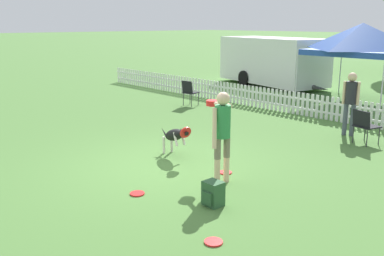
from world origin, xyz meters
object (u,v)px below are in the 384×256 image
object	(u,v)px
handler_person	(221,126)
backpack_on_grass	(213,194)
folding_chair_green_right	(189,91)
equipment_trailer	(272,60)
canopy_tent_main	(362,39)
spectator_standing	(351,98)
frisbee_near_handler	(137,194)
frisbee_near_dog	(213,242)
frisbee_midfield	(225,172)
leaping_dog	(175,135)
folding_chair_blue_left	(364,124)

from	to	relation	value
handler_person	backpack_on_grass	bearing A→B (deg)	-130.82
folding_chair_green_right	equipment_trailer	world-z (taller)	equipment_trailer
handler_person	canopy_tent_main	world-z (taller)	canopy_tent_main
canopy_tent_main	spectator_standing	size ratio (longest dim) A/B	1.96
canopy_tent_main	handler_person	bearing A→B (deg)	-76.89
frisbee_near_handler	handler_person	bearing A→B (deg)	70.46
handler_person	frisbee_near_dog	xyz separation A→B (m)	(1.50, -1.70, -1.04)
frisbee_midfield	canopy_tent_main	distance (m)	9.56
frisbee_near_dog	folding_chair_green_right	distance (m)	9.58
handler_person	folding_chair_green_right	world-z (taller)	handler_person
frisbee_near_dog	equipment_trailer	size ratio (longest dim) A/B	0.04
handler_person	leaping_dog	bearing A→B (deg)	90.52
leaping_dog	folding_chair_blue_left	xyz separation A→B (m)	(2.28, 3.95, 0.02)
frisbee_midfield	backpack_on_grass	xyz separation A→B (m)	(0.89, -1.25, 0.18)
leaping_dog	folding_chair_blue_left	size ratio (longest dim) A/B	1.41
frisbee_near_dog	frisbee_midfield	size ratio (longest dim) A/B	1.00
folding_chair_blue_left	folding_chair_green_right	bearing A→B (deg)	12.80
handler_person	leaping_dog	size ratio (longest dim) A/B	1.41
backpack_on_grass	folding_chair_green_right	xyz separation A→B (m)	(-6.45, 5.34, 0.34)
handler_person	folding_chair_green_right	size ratio (longest dim) A/B	1.87
spectator_standing	equipment_trailer	world-z (taller)	equipment_trailer
folding_chair_green_right	canopy_tent_main	bearing A→B (deg)	-134.28
handler_person	frisbee_near_handler	bearing A→B (deg)	172.47
handler_person	folding_chair_green_right	distance (m)	7.34
leaping_dog	frisbee_near_handler	bearing A→B (deg)	44.31
frisbee_near_handler	folding_chair_green_right	world-z (taller)	folding_chair_green_right
frisbee_near_dog	spectator_standing	xyz separation A→B (m)	(-1.57, 6.50, 0.97)
canopy_tent_main	folding_chair_blue_left	bearing A→B (deg)	-61.60
leaping_dog	frisbee_near_handler	world-z (taller)	leaping_dog
canopy_tent_main	leaping_dog	bearing A→B (deg)	-86.73
leaping_dog	folding_chair_blue_left	world-z (taller)	folding_chair_blue_left
frisbee_midfield	folding_chair_blue_left	size ratio (longest dim) A/B	0.30
handler_person	backpack_on_grass	xyz separation A→B (m)	(0.65, -0.86, -0.85)
handler_person	frisbee_near_dog	bearing A→B (deg)	-126.59
handler_person	frisbee_midfield	bearing A→B (deg)	43.80
frisbee_midfield	spectator_standing	bearing A→B (deg)	87.74
frisbee_midfield	folding_chair_blue_left	xyz separation A→B (m)	(0.83, 3.91, 0.49)
backpack_on_grass	folding_chair_blue_left	distance (m)	5.16
frisbee_near_handler	spectator_standing	xyz separation A→B (m)	(0.46, 6.28, 0.97)
folding_chair_blue_left	canopy_tent_main	xyz separation A→B (m)	(-2.80, 5.17, 1.76)
frisbee_near_handler	folding_chair_blue_left	distance (m)	5.90
leaping_dog	frisbee_near_dog	size ratio (longest dim) A/B	4.72
leaping_dog	folding_chair_blue_left	bearing A→B (deg)	162.04
canopy_tent_main	spectator_standing	world-z (taller)	canopy_tent_main
equipment_trailer	spectator_standing	bearing A→B (deg)	-27.72
frisbee_midfield	folding_chair_green_right	distance (m)	6.92
frisbee_near_handler	folding_chair_blue_left	size ratio (longest dim) A/B	0.30
frisbee_near_dog	folding_chair_blue_left	xyz separation A→B (m)	(-0.91, 5.99, 0.49)
folding_chair_blue_left	canopy_tent_main	size ratio (longest dim) A/B	0.26
handler_person	frisbee_near_dog	size ratio (longest dim) A/B	6.64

